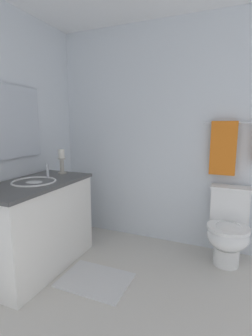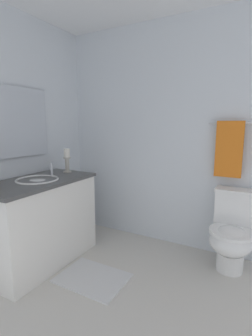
{
  "view_description": "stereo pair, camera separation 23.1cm",
  "coord_description": "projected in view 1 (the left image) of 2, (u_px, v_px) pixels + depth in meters",
  "views": [
    {
      "loc": [
        0.68,
        -1.63,
        1.36
      ],
      "look_at": [
        -0.21,
        0.47,
        0.96
      ],
      "focal_mm": 26.73,
      "sensor_mm": 36.0,
      "label": 1
    },
    {
      "loc": [
        0.89,
        -1.53,
        1.36
      ],
      "look_at": [
        -0.21,
        0.47,
        0.96
      ],
      "focal_mm": 26.73,
      "sensor_mm": 36.0,
      "label": 2
    }
  ],
  "objects": [
    {
      "name": "floor",
      "position": [
        127.0,
        300.0,
        1.98
      ],
      "size": [
        2.59,
        2.28,
        0.02
      ],
      "primitive_type": "cube",
      "color": "beige",
      "rests_on": "ground"
    },
    {
      "name": "wall_back",
      "position": [
        166.0,
        137.0,
        2.79
      ],
      "size": [
        2.59,
        0.04,
        2.45
      ],
      "primitive_type": "cube",
      "color": "silver",
      "rests_on": "ground"
    },
    {
      "name": "vanity_cabinet",
      "position": [
        37.0,
        225.0,
        2.37
      ],
      "size": [
        0.58,
        1.11,
        0.84
      ],
      "color": "white",
      "rests_on": "ground"
    },
    {
      "name": "sink_basin",
      "position": [
        34.0,
        186.0,
        2.3
      ],
      "size": [
        0.4,
        0.4,
        0.24
      ],
      "color": "white",
      "rests_on": "vanity_cabinet"
    },
    {
      "name": "mirror",
      "position": [
        7.0,
        122.0,
        2.31
      ],
      "size": [
        0.02,
        0.82,
        0.69
      ],
      "primitive_type": "cube",
      "color": "silver"
    },
    {
      "name": "candle_holder_tall",
      "position": [
        62.0,
        161.0,
        2.67
      ],
      "size": [
        0.09,
        0.09,
        0.26
      ],
      "color": "#B7B2A5",
      "rests_on": "vanity_cabinet"
    },
    {
      "name": "toilet",
      "position": [
        228.0,
        229.0,
        2.42
      ],
      "size": [
        0.39,
        0.54,
        0.75
      ],
      "color": "white",
      "rests_on": "ground"
    },
    {
      "name": "towel_bar",
      "position": [
        248.0,
        123.0,
        2.4
      ],
      "size": [
        0.82,
        0.02,
        0.02
      ],
      "primitive_type": "cylinder",
      "rotation": [
        0.0,
        1.57,
        0.0
      ],
      "color": "silver"
    },
    {
      "name": "towel_near_vanity",
      "position": [
        223.0,
        148.0,
        2.51
      ],
      "size": [
        0.25,
        0.03,
        0.54
      ],
      "primitive_type": "cube",
      "color": "orange",
      "rests_on": "towel_bar"
    },
    {
      "name": "bath_mat",
      "position": [
        95.0,
        280.0,
        2.2
      ],
      "size": [
        0.6,
        0.44,
        0.02
      ],
      "primitive_type": "cube",
      "color": "silver",
      "rests_on": "ground"
    }
  ]
}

